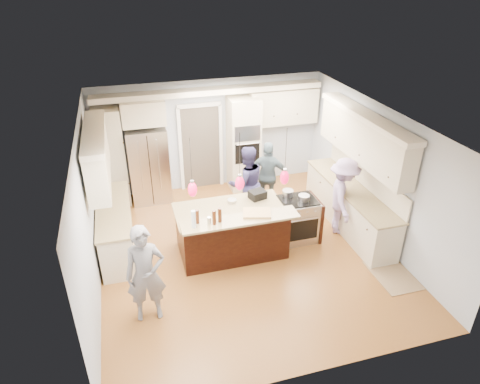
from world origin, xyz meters
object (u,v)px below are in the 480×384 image
object	(u,v)px
refrigerator	(149,165)
island_range	(298,219)
person_bar_end	(146,274)
kitchen_island	(232,230)
person_far_left	(247,183)

from	to	relation	value
refrigerator	island_range	bearing A→B (deg)	-42.59
person_bar_end	island_range	bearing A→B (deg)	26.14
island_range	person_bar_end	distance (m)	3.45
refrigerator	kitchen_island	xyz separation A→B (m)	(1.30, -2.57, -0.41)
kitchen_island	person_far_left	world-z (taller)	person_far_left
island_range	person_far_left	bearing A→B (deg)	124.98
refrigerator	island_range	xyz separation A→B (m)	(2.71, -2.49, -0.44)
island_range	person_bar_end	size ratio (longest dim) A/B	0.55
kitchen_island	person_bar_end	size ratio (longest dim) A/B	1.25
refrigerator	person_bar_end	size ratio (longest dim) A/B	1.07
kitchen_island	person_bar_end	world-z (taller)	person_bar_end
refrigerator	person_far_left	size ratio (longest dim) A/B	1.07
island_range	person_far_left	size ratio (longest dim) A/B	0.55
kitchen_island	person_bar_end	bearing A→B (deg)	-142.24
person_bar_end	person_far_left	bearing A→B (deg)	48.42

